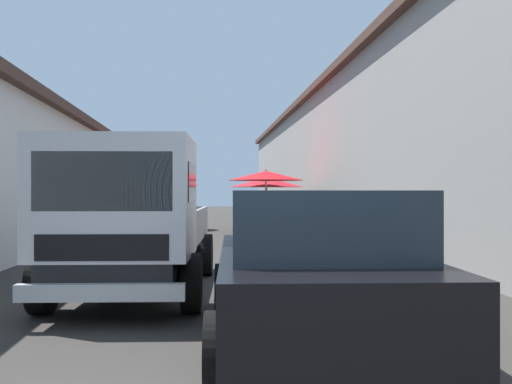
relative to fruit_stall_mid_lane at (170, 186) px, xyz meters
name	(u,v)px	position (x,y,z in m)	size (l,w,h in m)	color
ground	(213,244)	(-6.35, -1.56, -1.71)	(90.00, 90.00, 0.00)	#33302D
building_right_concrete	(435,154)	(-4.10, -9.01, 1.03)	(49.80, 7.50, 5.47)	gray
fruit_stall_mid_lane	(170,186)	(0.00, 0.00, 0.00)	(2.13, 2.13, 2.32)	#9E9EA3
fruit_stall_near_right	(265,185)	(-3.58, -3.34, 0.01)	(2.55, 2.55, 2.25)	#9E9EA3
fruit_stall_near_left	(266,189)	(-1.23, -3.63, -0.13)	(2.79, 2.79, 2.11)	#9E9EA3
hatchback_car	(313,267)	(-16.93, -2.33, -0.97)	(3.99, 2.08, 1.45)	black
delivery_truck	(129,223)	(-14.70, -0.33, -0.67)	(5.01, 2.19, 2.08)	black
vendor_by_crates	(137,212)	(-7.41, 0.43, -0.77)	(0.64, 0.30, 1.64)	navy
parked_scooter	(288,227)	(-6.07, -3.74, -1.26)	(1.69, 0.45, 1.14)	black
plastic_stool	(394,254)	(-12.33, -4.72, -1.39)	(0.30, 0.30, 0.43)	#194CB2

